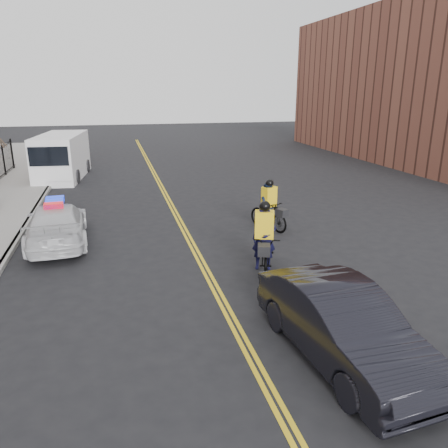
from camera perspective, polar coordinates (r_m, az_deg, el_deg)
name	(u,v)px	position (r m, az deg, el deg)	size (l,w,h in m)	color
ground	(220,297)	(11.62, -0.58, -9.48)	(120.00, 120.00, 0.00)	black
center_line_left	(174,215)	(18.98, -6.49, 1.17)	(0.10, 60.00, 0.01)	gold
center_line_right	(178,215)	(19.00, -6.01, 1.20)	(0.10, 60.00, 0.01)	gold
curb	(27,223)	(19.15, -24.31, 0.07)	(0.20, 60.00, 0.15)	gray
police_cruiser	(57,224)	(16.33, -20.99, 0.02)	(2.26, 4.96, 1.57)	silver
dark_sedan	(342,325)	(9.15, 15.10, -12.59)	(1.61, 4.63, 1.52)	black
cargo_van	(61,157)	(28.31, -20.47, 8.16)	(2.94, 6.46, 2.62)	white
cyclist_near	(264,246)	(13.12, 5.21, -2.84)	(1.41, 2.28, 2.11)	black
cyclist_far	(269,210)	(16.82, 5.88, 1.83)	(1.31, 2.01, 1.98)	black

